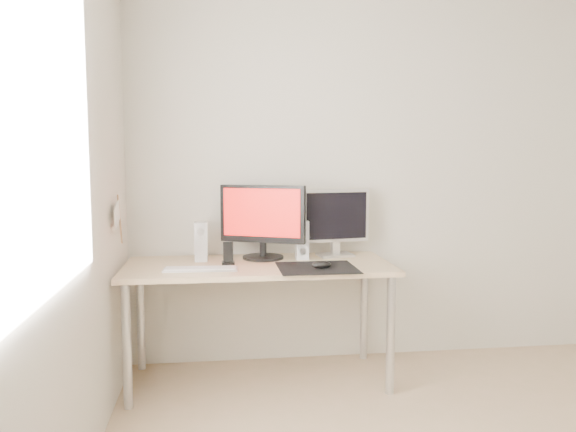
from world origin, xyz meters
TOP-DOWN VIEW (x-y plane):
  - wall_back at (0.00, 1.75)m, footprint 3.50×0.00m
  - wall_left at (-1.75, 0.00)m, footprint 0.00×3.50m
  - window_pane at (-1.74, 0.00)m, footprint 0.00×1.30m
  - mousepad at (-0.60, 1.21)m, footprint 0.45×0.40m
  - mouse at (-0.58, 1.18)m, footprint 0.11×0.07m
  - desk at (-0.93, 1.38)m, footprint 1.60×0.70m
  - main_monitor at (-0.89, 1.54)m, footprint 0.52×0.34m
  - second_monitor at (-0.41, 1.58)m, footprint 0.45×0.19m
  - speaker_left at (-1.27, 1.52)m, footprint 0.08×0.09m
  - speaker_right at (-0.64, 1.51)m, footprint 0.08×0.09m
  - keyboard at (-1.27, 1.23)m, footprint 0.43×0.14m
  - phone_dock at (-1.11, 1.39)m, footprint 0.08×0.07m
  - pennant at (-1.72, 1.24)m, footprint 0.01×0.23m

SIDE VIEW (x-z plane):
  - desk at x=-0.93m, z-range 0.29..1.02m
  - mousepad at x=-0.60m, z-range 0.73..0.73m
  - keyboard at x=-1.27m, z-range 0.73..0.75m
  - mouse at x=-0.58m, z-range 0.73..0.77m
  - phone_dock at x=-1.11m, z-range 0.70..0.84m
  - speaker_left at x=-1.27m, z-range 0.73..0.97m
  - speaker_right at x=-0.64m, z-range 0.73..0.97m
  - second_monitor at x=-0.41m, z-range 0.75..1.19m
  - main_monitor at x=-0.89m, z-range 0.75..1.22m
  - pennant at x=-1.72m, z-range 0.90..1.19m
  - wall_back at x=0.00m, z-range -0.50..3.00m
  - wall_left at x=-1.75m, z-range -0.50..3.00m
  - window_pane at x=-1.74m, z-range 0.85..2.15m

